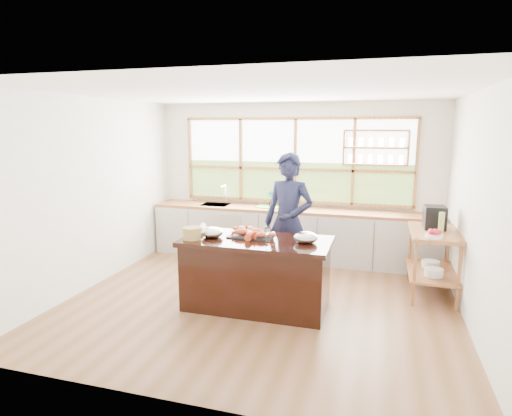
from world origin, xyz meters
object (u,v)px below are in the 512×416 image
at_px(island, 256,273).
at_px(cook, 288,223).
at_px(wicker_basket, 192,233).
at_px(espresso_machine, 434,217).

bearing_deg(island, cook, 70.61).
xyz_separation_m(cook, wicker_basket, (-1.03, -0.93, 0.00)).
distance_m(island, espresso_machine, 2.58).
relative_size(espresso_machine, wicker_basket, 1.37).
xyz_separation_m(espresso_machine, wicker_basket, (-2.96, -1.45, -0.08)).
distance_m(island, cook, 0.92).
bearing_deg(espresso_machine, island, -154.27).
bearing_deg(island, espresso_machine, 29.36).
bearing_deg(cook, wicker_basket, -125.25).
bearing_deg(wicker_basket, espresso_machine, 25.99).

